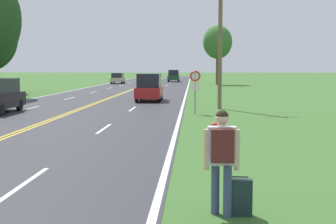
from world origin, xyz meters
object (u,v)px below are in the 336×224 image
Objects in this scene: car_champagne_hatchback_mid_far at (118,78)px; car_dark_green_van_receding at (174,76)px; hitchhiker_person at (222,152)px; tree_left_verge at (218,42)px; suitcase at (238,197)px; traffic_sign at (195,81)px; fire_hydrant at (214,132)px; car_red_van_mid_near at (149,87)px.

car_dark_green_van_receding is (8.01, 9.38, 0.17)m from car_champagne_hatchback_mid_far.
hitchhiker_person is 0.22× the size of tree_left_verge.
hitchhiker_person reaches higher than suitcase.
hitchhiker_person is 62.86m from car_champagne_hatchback_mid_far.
car_dark_green_van_receding is at bearing 118.05° from tree_left_verge.
traffic_sign is at bearing -167.13° from car_champagne_hatchback_mid_far.
car_dark_green_van_receding reaches higher than suitcase.
suitcase is 7.75m from fire_hydrant.
car_red_van_mid_near is 44.60m from car_dark_green_van_receding.
hitchhiker_person is at bearing -88.72° from traffic_sign.
suitcase is 0.29× the size of traffic_sign.
suitcase is 58.89m from tree_left_verge.
tree_left_verge is at bearing -103.59° from car_champagne_hatchback_mid_far.
traffic_sign is (-0.62, 9.47, 1.41)m from fire_hydrant.
hitchhiker_person is 2.66× the size of fire_hydrant.
car_red_van_mid_near is at bearing 109.75° from traffic_sign.
suitcase is at bearing 3.35° from car_dark_green_van_receding.
car_red_van_mid_near is 36.13m from car_champagne_hatchback_mid_far.
tree_left_verge reaches higher than car_red_van_mid_near.
fire_hydrant is at bearing 0.07° from suitcase.
traffic_sign is 45.93m from car_champagne_hatchback_mid_far.
hitchhiker_person reaches higher than fire_hydrant.
traffic_sign is at bearing 3.68° from car_dark_green_van_receding.
car_red_van_mid_near is 1.05× the size of car_champagne_hatchback_mid_far.
suitcase is 0.17× the size of car_champagne_hatchback_mid_far.
car_champagne_hatchback_mid_far is (-12.08, 61.70, 0.53)m from suitcase.
suitcase is 0.08× the size of tree_left_verge.
traffic_sign is 53.98m from car_dark_green_van_receding.
suitcase is 0.15× the size of car_dark_green_van_receding.
traffic_sign reaches higher than hitchhiker_person.
traffic_sign is (-0.68, 17.22, 1.43)m from suitcase.
car_red_van_mid_near reaches higher than fire_hydrant.
hitchhiker_person is at bearing -91.70° from fire_hydrant.
suitcase is 26.80m from car_red_van_mid_near.
fire_hydrant is 63.46m from car_dark_green_van_receding.
tree_left_verge reaches higher than fire_hydrant.
traffic_sign is at bearing 0.91° from hitchhiker_person.
tree_left_verge reaches higher than suitcase.
car_dark_green_van_receding reaches higher than car_champagne_hatchback_mid_far.
hitchhiker_person is 0.43× the size of car_red_van_mid_near.
car_red_van_mid_near is at bearing -168.59° from car_champagne_hatchback_mid_far.
hitchhiker_person is 26.79m from car_red_van_mid_near.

